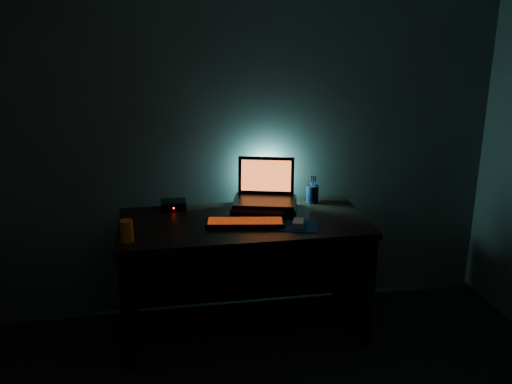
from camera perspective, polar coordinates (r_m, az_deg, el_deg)
room at (r=1.80m, az=6.37°, el=-6.06°), size 3.50×4.00×2.50m
desk at (r=3.60m, az=-1.34°, el=-6.39°), size 1.50×0.70×0.75m
riser at (r=3.60m, az=0.85°, el=-1.47°), size 0.46×0.39×0.06m
laptop at (r=3.62m, az=0.92°, el=0.14°), size 0.43×0.37×0.26m
keyboard at (r=3.38m, az=-1.09°, el=-3.08°), size 0.48×0.22×0.03m
mousepad at (r=3.37m, az=4.26°, el=-3.39°), size 0.27×0.26×0.00m
mouse at (r=3.37m, az=4.27°, el=-3.11°), size 0.09×0.12×0.03m
pen_cup at (r=3.77m, az=5.66°, el=-0.19°), size 0.10×0.10×0.11m
juice_glass at (r=3.21m, az=-12.79°, el=-3.82°), size 0.08×0.08×0.12m
router at (r=3.68m, az=-8.26°, el=-1.28°), size 0.16×0.13×0.05m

